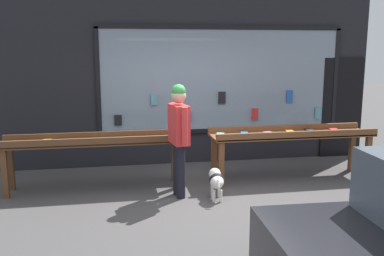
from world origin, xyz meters
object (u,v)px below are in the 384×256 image
object	(u,v)px
display_table_right	(291,137)
small_dog	(216,180)
display_table_left	(94,145)
person_browsing	(179,131)

from	to	relation	value
display_table_right	small_dog	world-z (taller)	display_table_right
display_table_left	person_browsing	world-z (taller)	person_browsing
display_table_left	display_table_right	size ratio (longest dim) A/B	1.00
person_browsing	small_dog	xyz separation A→B (m)	(0.54, -0.22, -0.74)
display_table_right	person_browsing	size ratio (longest dim) A/B	1.64
display_table_left	small_dog	xyz separation A→B (m)	(1.85, -0.82, -0.44)
display_table_right	small_dog	size ratio (longest dim) A/B	4.92
display_table_left	small_dog	world-z (taller)	display_table_left
display_table_right	person_browsing	xyz separation A→B (m)	(-2.11, -0.61, 0.31)
display_table_left	small_dog	size ratio (longest dim) A/B	4.92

